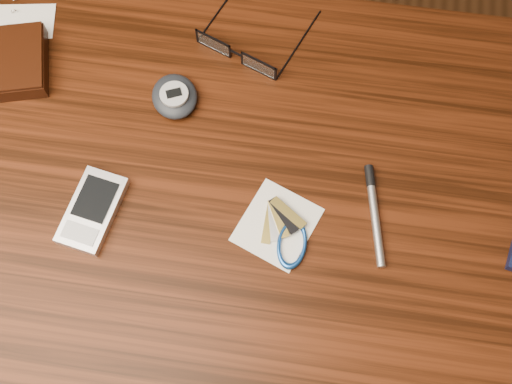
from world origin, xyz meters
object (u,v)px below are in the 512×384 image
Objects in this scene: notepad_keys at (285,233)px; eyeglasses at (239,51)px; pedometer at (174,96)px; silver_pen at (374,207)px; desk at (233,256)px; pda_phone at (92,210)px.

eyeglasses is at bearing 111.19° from notepad_keys.
silver_pen is at bearing -22.71° from pedometer.
eyeglasses is 1.41× the size of notepad_keys.
pedometer is at bearing 157.29° from silver_pen.
pda_phone reaches higher than desk.
eyeglasses is 1.27× the size of silver_pen.
silver_pen is (0.10, 0.05, 0.00)m from notepad_keys.
pedometer is (0.07, 0.16, 0.00)m from pda_phone.
desk is 0.20m from pda_phone.
pedometer is at bearing -132.10° from eyeglasses.
notepad_keys and silver_pen have the same top height.
eyeglasses is 1.50× the size of pda_phone.
pedometer is 0.66× the size of silver_pen.
silver_pen is at bearing 25.12° from notepad_keys.
eyeglasses is 0.27m from pda_phone.
desk is at bearing -0.38° from pda_phone.
eyeglasses is at bearing 60.05° from pda_phone.
eyeglasses is at bearing 47.90° from pedometer.
pda_phone is 1.29× the size of pedometer.
pedometer is at bearing 135.79° from notepad_keys.
notepad_keys is (0.16, -0.15, -0.01)m from pedometer.
eyeglasses is 0.10m from pedometer.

